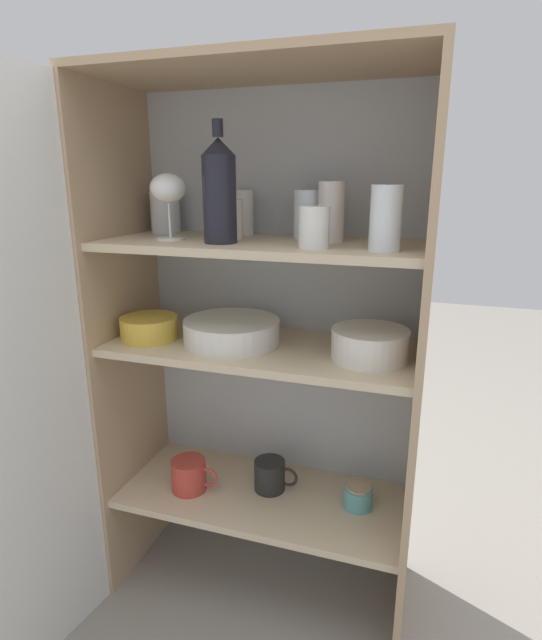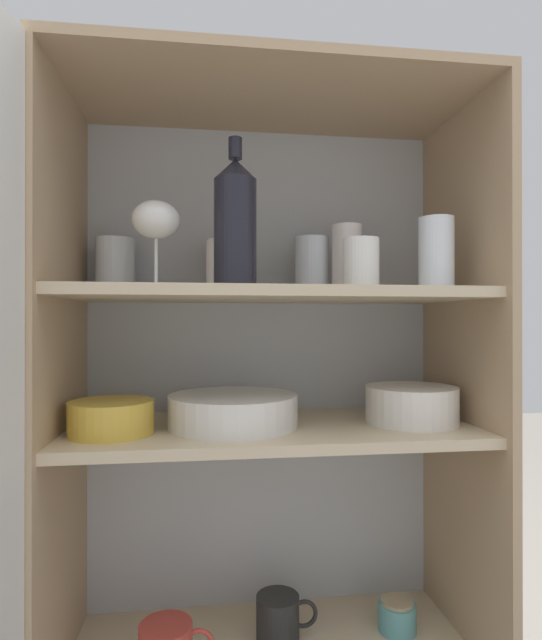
{
  "view_description": "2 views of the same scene",
  "coord_description": "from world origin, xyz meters",
  "px_view_note": "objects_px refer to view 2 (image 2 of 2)",
  "views": [
    {
      "loc": [
        0.41,
        -1.0,
        1.17
      ],
      "look_at": [
        0.03,
        0.17,
        0.82
      ],
      "focal_mm": 28.0,
      "sensor_mm": 36.0,
      "label": 1
    },
    {
      "loc": [
        -0.13,
        -0.82,
        0.96
      ],
      "look_at": [
        -0.0,
        0.17,
        0.96
      ],
      "focal_mm": 28.0,
      "sensor_mm": 36.0,
      "label": 2
    }
  ],
  "objects_px": {
    "wine_bottle": "(235,222)",
    "plate_stack_white": "(233,410)",
    "mixing_bowl_large": "(412,403)",
    "coffee_mug_primary": "(279,618)",
    "serving_bowl_small": "(111,416)",
    "storage_jar": "(397,616)"
  },
  "relations": [
    {
      "from": "plate_stack_white",
      "to": "serving_bowl_small",
      "type": "height_order",
      "value": "plate_stack_white"
    },
    {
      "from": "coffee_mug_primary",
      "to": "mixing_bowl_large",
      "type": "bearing_deg",
      "value": -10.05
    },
    {
      "from": "wine_bottle",
      "to": "storage_jar",
      "type": "distance_m",
      "value": 0.88
    },
    {
      "from": "serving_bowl_small",
      "to": "coffee_mug_primary",
      "type": "height_order",
      "value": "serving_bowl_small"
    },
    {
      "from": "wine_bottle",
      "to": "storage_jar",
      "type": "xyz_separation_m",
      "value": [
        0.35,
        0.09,
        -0.81
      ]
    },
    {
      "from": "wine_bottle",
      "to": "serving_bowl_small",
      "type": "bearing_deg",
      "value": 175.2
    },
    {
      "from": "plate_stack_white",
      "to": "storage_jar",
      "type": "height_order",
      "value": "plate_stack_white"
    },
    {
      "from": "wine_bottle",
      "to": "plate_stack_white",
      "type": "distance_m",
      "value": 0.36
    },
    {
      "from": "plate_stack_white",
      "to": "serving_bowl_small",
      "type": "xyz_separation_m",
      "value": [
        -0.23,
        -0.04,
        0.0
      ]
    },
    {
      "from": "plate_stack_white",
      "to": "coffee_mug_primary",
      "type": "distance_m",
      "value": 0.45
    },
    {
      "from": "wine_bottle",
      "to": "mixing_bowl_large",
      "type": "bearing_deg",
      "value": 6.9
    },
    {
      "from": "wine_bottle",
      "to": "plate_stack_white",
      "type": "relative_size",
      "value": 1.1
    },
    {
      "from": "coffee_mug_primary",
      "to": "wine_bottle",
      "type": "bearing_deg",
      "value": -136.31
    },
    {
      "from": "wine_bottle",
      "to": "plate_stack_white",
      "type": "height_order",
      "value": "wine_bottle"
    },
    {
      "from": "wine_bottle",
      "to": "plate_stack_white",
      "type": "bearing_deg",
      "value": 90.67
    },
    {
      "from": "coffee_mug_primary",
      "to": "storage_jar",
      "type": "relative_size",
      "value": 1.61
    },
    {
      "from": "mixing_bowl_large",
      "to": "storage_jar",
      "type": "distance_m",
      "value": 0.46
    },
    {
      "from": "storage_jar",
      "to": "serving_bowl_small",
      "type": "bearing_deg",
      "value": -173.05
    },
    {
      "from": "plate_stack_white",
      "to": "wine_bottle",
      "type": "bearing_deg",
      "value": -89.33
    },
    {
      "from": "plate_stack_white",
      "to": "mixing_bowl_large",
      "type": "bearing_deg",
      "value": -2.08
    },
    {
      "from": "plate_stack_white",
      "to": "serving_bowl_small",
      "type": "relative_size",
      "value": 1.65
    },
    {
      "from": "serving_bowl_small",
      "to": "mixing_bowl_large",
      "type": "bearing_deg",
      "value": 2.42
    }
  ]
}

